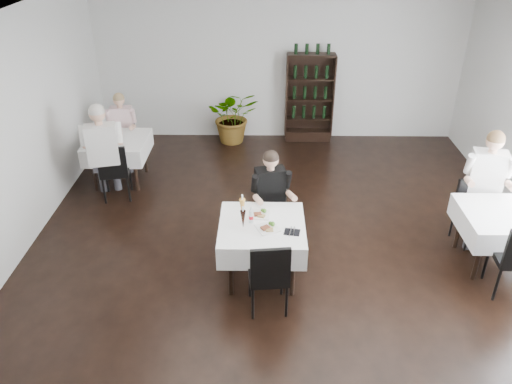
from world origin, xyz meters
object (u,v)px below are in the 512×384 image
diner_main (271,193)px  potted_tree (233,116)px  wine_shelf (309,99)px  main_table (262,234)px

diner_main → potted_tree: bearing=101.3°
wine_shelf → potted_tree: 1.52m
potted_tree → diner_main: size_ratio=0.77×
potted_tree → diner_main: 3.60m
potted_tree → diner_main: bearing=-78.7°
wine_shelf → potted_tree: bearing=-175.6°
main_table → potted_tree: potted_tree is taller
main_table → potted_tree: bearing=97.9°
main_table → diner_main: size_ratio=0.74×
main_table → wine_shelf: bearing=78.2°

